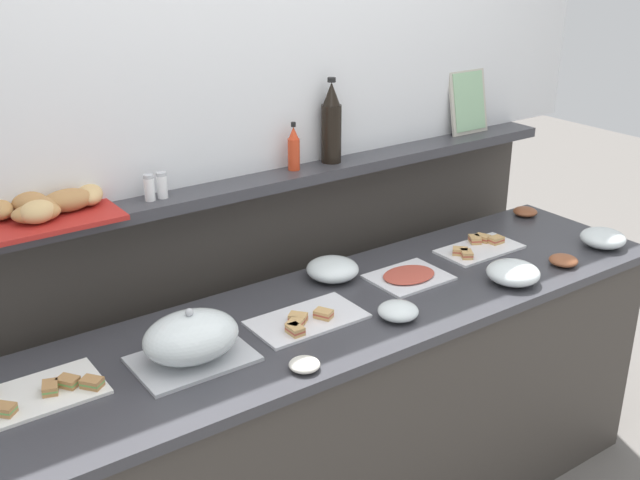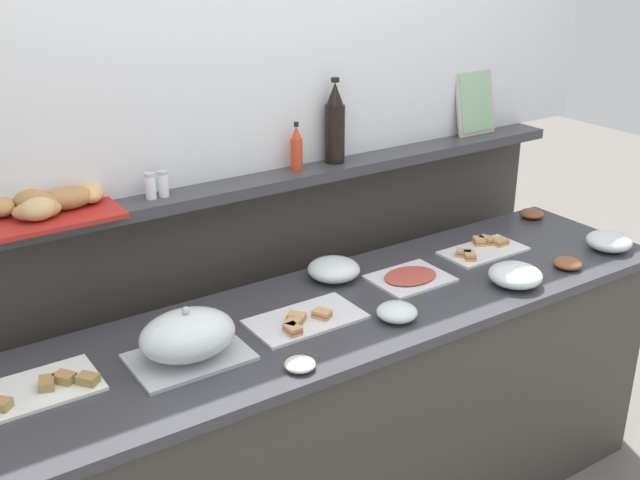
# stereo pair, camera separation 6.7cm
# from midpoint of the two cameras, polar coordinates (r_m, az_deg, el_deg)

# --- Properties ---
(ground_plane) EXTENTS (12.00, 12.00, 0.00)m
(ground_plane) POSITION_cam_midpoint_polar(r_m,az_deg,el_deg) (3.48, -5.02, -14.69)
(ground_plane) COLOR slate
(buffet_counter) EXTENTS (2.56, 0.65, 0.92)m
(buffet_counter) POSITION_cam_midpoint_polar(r_m,az_deg,el_deg) (2.80, 1.10, -13.26)
(buffet_counter) COLOR #3D3833
(buffet_counter) RESTS_ON ground_plane
(back_ledge_unit) EXTENTS (2.61, 0.22, 1.26)m
(back_ledge_unit) POSITION_cam_midpoint_polar(r_m,az_deg,el_deg) (3.05, -4.48, -5.62)
(back_ledge_unit) COLOR #3D3833
(back_ledge_unit) RESTS_ON ground_plane
(sandwich_platter_rear) EXTENTS (0.34, 0.18, 0.04)m
(sandwich_platter_rear) POSITION_cam_midpoint_polar(r_m,az_deg,el_deg) (3.04, 11.06, -0.56)
(sandwich_platter_rear) COLOR white
(sandwich_platter_rear) RESTS_ON buffet_counter
(sandwich_platter_side) EXTENTS (0.37, 0.21, 0.04)m
(sandwich_platter_side) POSITION_cam_midpoint_polar(r_m,az_deg,el_deg) (2.46, -1.82, -5.95)
(sandwich_platter_side) COLOR silver
(sandwich_platter_side) RESTS_ON buffet_counter
(sandwich_platter_front) EXTENTS (0.36, 0.21, 0.04)m
(sandwich_platter_front) POSITION_cam_midpoint_polar(r_m,az_deg,el_deg) (2.24, -21.07, -10.62)
(sandwich_platter_front) COLOR white
(sandwich_platter_front) RESTS_ON buffet_counter
(cold_cuts_platter) EXTENTS (0.27, 0.22, 0.02)m
(cold_cuts_platter) POSITION_cam_midpoint_polar(r_m,az_deg,el_deg) (2.76, 5.91, -2.71)
(cold_cuts_platter) COLOR silver
(cold_cuts_platter) RESTS_ON buffet_counter
(serving_cloche) EXTENTS (0.34, 0.24, 0.17)m
(serving_cloche) POSITION_cam_midpoint_polar(r_m,az_deg,el_deg) (2.26, -10.37, -7.23)
(serving_cloche) COLOR #B7BABF
(serving_cloche) RESTS_ON buffet_counter
(glass_bowl_large) EXTENTS (0.13, 0.13, 0.05)m
(glass_bowl_large) POSITION_cam_midpoint_polar(r_m,az_deg,el_deg) (2.48, 5.04, -5.32)
(glass_bowl_large) COLOR silver
(glass_bowl_large) RESTS_ON buffet_counter
(glass_bowl_medium) EXTENTS (0.17, 0.17, 0.07)m
(glass_bowl_medium) POSITION_cam_midpoint_polar(r_m,az_deg,el_deg) (3.20, 19.67, 0.08)
(glass_bowl_medium) COLOR silver
(glass_bowl_medium) RESTS_ON buffet_counter
(glass_bowl_small) EXTENTS (0.19, 0.19, 0.08)m
(glass_bowl_small) POSITION_cam_midpoint_polar(r_m,az_deg,el_deg) (2.74, 0.23, -2.24)
(glass_bowl_small) COLOR silver
(glass_bowl_small) RESTS_ON buffet_counter
(glass_bowl_extra) EXTENTS (0.19, 0.19, 0.08)m
(glass_bowl_extra) POSITION_cam_midpoint_polar(r_m,az_deg,el_deg) (2.79, 13.45, -2.44)
(glass_bowl_extra) COLOR silver
(glass_bowl_extra) RESTS_ON buffet_counter
(condiment_bowl_teal) EXTENTS (0.09, 0.09, 0.03)m
(condiment_bowl_teal) POSITION_cam_midpoint_polar(r_m,az_deg,el_deg) (2.21, -2.04, -9.22)
(condiment_bowl_teal) COLOR silver
(condiment_bowl_teal) RESTS_ON buffet_counter
(condiment_bowl_dark) EXTENTS (0.10, 0.10, 0.04)m
(condiment_bowl_dark) POSITION_cam_midpoint_polar(r_m,az_deg,el_deg) (3.45, 14.44, 2.05)
(condiment_bowl_dark) COLOR brown
(condiment_bowl_dark) RESTS_ON buffet_counter
(condiment_bowl_red) EXTENTS (0.11, 0.11, 0.04)m
(condiment_bowl_red) POSITION_cam_midpoint_polar(r_m,az_deg,el_deg) (2.99, 16.99, -1.46)
(condiment_bowl_red) COLOR brown
(condiment_bowl_red) RESTS_ON buffet_counter
(hot_sauce_bottle) EXTENTS (0.04, 0.04, 0.18)m
(hot_sauce_bottle) POSITION_cam_midpoint_polar(r_m,az_deg,el_deg) (2.79, -2.65, 6.74)
(hot_sauce_bottle) COLOR red
(hot_sauce_bottle) RESTS_ON back_ledge_unit
(wine_bottle_dark) EXTENTS (0.08, 0.08, 0.32)m
(wine_bottle_dark) POSITION_cam_midpoint_polar(r_m,az_deg,el_deg) (2.87, 0.17, 8.54)
(wine_bottle_dark) COLOR black
(wine_bottle_dark) RESTS_ON back_ledge_unit
(salt_shaker) EXTENTS (0.03, 0.03, 0.09)m
(salt_shaker) POSITION_cam_midpoint_polar(r_m,az_deg,el_deg) (2.54, -13.28, 3.79)
(salt_shaker) COLOR white
(salt_shaker) RESTS_ON back_ledge_unit
(pepper_shaker) EXTENTS (0.03, 0.03, 0.09)m
(pepper_shaker) POSITION_cam_midpoint_polar(r_m,az_deg,el_deg) (2.56, -12.38, 3.98)
(pepper_shaker) COLOR white
(pepper_shaker) RESTS_ON back_ledge_unit
(bread_basket) EXTENTS (0.40, 0.29, 0.08)m
(bread_basket) POSITION_cam_midpoint_polar(r_m,az_deg,el_deg) (2.47, -20.32, 2.34)
(bread_basket) COLOR #B2231E
(bread_basket) RESTS_ON back_ledge_unit
(framed_picture) EXTENTS (0.20, 0.07, 0.27)m
(framed_picture) POSITION_cam_midpoint_polar(r_m,az_deg,el_deg) (3.36, 10.37, 10.08)
(framed_picture) COLOR #B2AD9E
(framed_picture) RESTS_ON back_ledge_unit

